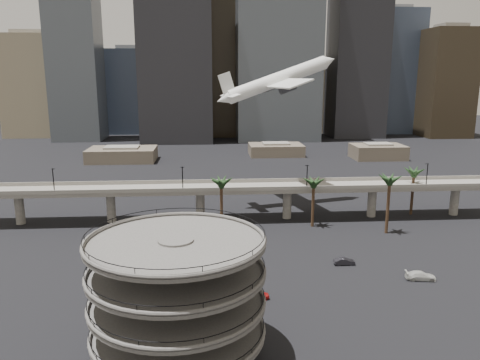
{
  "coord_description": "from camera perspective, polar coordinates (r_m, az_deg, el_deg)",
  "views": [
    {
      "loc": [
        -8.96,
        -58.19,
        35.79
      ],
      "look_at": [
        -2.9,
        28.0,
        16.27
      ],
      "focal_mm": 35.0,
      "sensor_mm": 36.0,
      "label": 1
    }
  ],
  "objects": [
    {
      "name": "palm_trees",
      "position": [
        112.65,
        11.76,
        -0.1
      ],
      "size": [
        54.4,
        18.4,
        14.0
      ],
      "color": "#422D1C",
      "rests_on": "ground"
    },
    {
      "name": "car_b",
      "position": [
        93.47,
        12.61,
        -9.67
      ],
      "size": [
        4.05,
        1.42,
        1.33
      ],
      "primitive_type": "imported",
      "rotation": [
        0.0,
        0.0,
        1.57
      ],
      "color": "black",
      "rests_on": "ground"
    },
    {
      "name": "car_c",
      "position": [
        90.96,
        21.16,
        -10.83
      ],
      "size": [
        5.54,
        2.9,
        1.53
      ],
      "primitive_type": "imported",
      "rotation": [
        0.0,
        0.0,
        1.42
      ],
      "color": "silver",
      "rests_on": "ground"
    },
    {
      "name": "skyline",
      "position": [
        276.56,
        1.01,
        15.13
      ],
      "size": [
        269.0,
        86.0,
        129.5
      ],
      "color": "#817059",
      "rests_on": "ground"
    },
    {
      "name": "low_buildings",
      "position": [
        203.79,
        0.49,
        3.43
      ],
      "size": [
        135.0,
        27.5,
        6.8
      ],
      "color": "brown",
      "rests_on": "ground"
    },
    {
      "name": "ground",
      "position": [
        68.9,
        4.27,
        -18.61
      ],
      "size": [
        700.0,
        700.0,
        0.0
      ],
      "primitive_type": "plane",
      "color": "black",
      "rests_on": "ground"
    },
    {
      "name": "overpass",
      "position": [
        117.05,
        0.49,
        -1.34
      ],
      "size": [
        130.0,
        9.3,
        14.7
      ],
      "color": "slate",
      "rests_on": "ground"
    },
    {
      "name": "airborne_jet",
      "position": [
        127.63,
        4.59,
        12.03
      ],
      "size": [
        34.75,
        31.72,
        14.46
      ],
      "rotation": [
        0.0,
        -0.32,
        0.28
      ],
      "color": "white",
      "rests_on": "ground"
    },
    {
      "name": "car_a",
      "position": [
        78.49,
        2.08,
        -13.84
      ],
      "size": [
        4.16,
        1.91,
        1.38
      ],
      "primitive_type": "imported",
      "rotation": [
        0.0,
        0.0,
        1.64
      ],
      "color": "#B41A19",
      "rests_on": "ground"
    },
    {
      "name": "parking_ramp",
      "position": [
        60.22,
        -7.67,
        -12.92
      ],
      "size": [
        22.2,
        22.2,
        17.35
      ],
      "color": "#4E4B49",
      "rests_on": "ground"
    }
  ]
}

